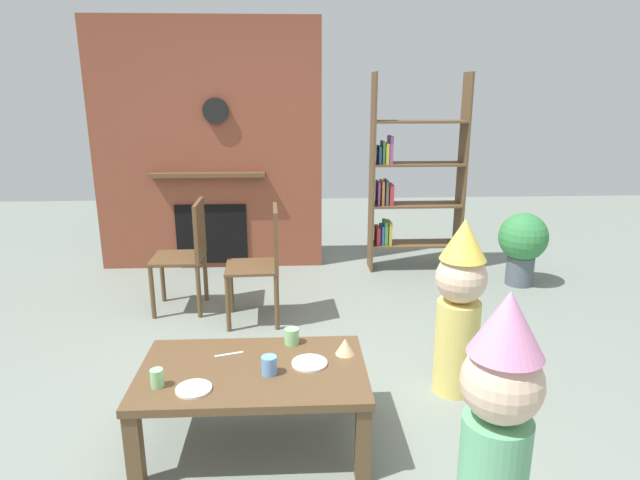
{
  "coord_description": "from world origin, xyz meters",
  "views": [
    {
      "loc": [
        -0.01,
        -2.75,
        1.75
      ],
      "look_at": [
        0.15,
        0.4,
        0.87
      ],
      "focal_mm": 30.31,
      "sensor_mm": 36.0,
      "label": 1
    }
  ],
  "objects_px": {
    "paper_plate_rear": "(194,389)",
    "dining_chair_middle": "(264,258)",
    "paper_cup_center": "(157,378)",
    "bookshelf": "(409,183)",
    "child_in_pink": "(459,303)",
    "potted_plant_tall": "(523,242)",
    "child_with_cone_hat": "(498,421)",
    "birthday_cake_slice": "(345,346)",
    "paper_cup_near_right": "(269,365)",
    "paper_plate_front": "(310,363)",
    "coffee_table": "(253,379)",
    "dining_chair_left": "(189,249)",
    "paper_cup_near_left": "(292,336)"
  },
  "relations": [
    {
      "from": "bookshelf",
      "to": "coffee_table",
      "type": "height_order",
      "value": "bookshelf"
    },
    {
      "from": "bookshelf",
      "to": "child_in_pink",
      "type": "bearing_deg",
      "value": -94.35
    },
    {
      "from": "child_in_pink",
      "to": "dining_chair_middle",
      "type": "bearing_deg",
      "value": -63.35
    },
    {
      "from": "birthday_cake_slice",
      "to": "child_with_cone_hat",
      "type": "xyz_separation_m",
      "value": [
        0.48,
        -0.84,
        0.11
      ]
    },
    {
      "from": "paper_cup_near_right",
      "to": "potted_plant_tall",
      "type": "bearing_deg",
      "value": 45.73
    },
    {
      "from": "child_in_pink",
      "to": "dining_chair_middle",
      "type": "distance_m",
      "value": 1.6
    },
    {
      "from": "child_with_cone_hat",
      "to": "birthday_cake_slice",
      "type": "bearing_deg",
      "value": -23.37
    },
    {
      "from": "bookshelf",
      "to": "dining_chair_left",
      "type": "relative_size",
      "value": 2.11
    },
    {
      "from": "paper_cup_center",
      "to": "paper_plate_front",
      "type": "relative_size",
      "value": 0.49
    },
    {
      "from": "paper_cup_near_left",
      "to": "paper_plate_rear",
      "type": "height_order",
      "value": "paper_cup_near_left"
    },
    {
      "from": "coffee_table",
      "to": "paper_plate_front",
      "type": "bearing_deg",
      "value": 5.75
    },
    {
      "from": "bookshelf",
      "to": "paper_plate_front",
      "type": "xyz_separation_m",
      "value": [
        -1.05,
        -2.71,
        -0.44
      ]
    },
    {
      "from": "paper_plate_rear",
      "to": "dining_chair_middle",
      "type": "bearing_deg",
      "value": 82.01
    },
    {
      "from": "coffee_table",
      "to": "paper_cup_center",
      "type": "height_order",
      "value": "paper_cup_center"
    },
    {
      "from": "bookshelf",
      "to": "paper_cup_center",
      "type": "height_order",
      "value": "bookshelf"
    },
    {
      "from": "coffee_table",
      "to": "potted_plant_tall",
      "type": "xyz_separation_m",
      "value": [
        2.29,
        2.21,
        0.04
      ]
    },
    {
      "from": "dining_chair_left",
      "to": "bookshelf",
      "type": "bearing_deg",
      "value": -154.39
    },
    {
      "from": "child_with_cone_hat",
      "to": "dining_chair_left",
      "type": "height_order",
      "value": "child_with_cone_hat"
    },
    {
      "from": "bookshelf",
      "to": "paper_cup_near_left",
      "type": "distance_m",
      "value": 2.76
    },
    {
      "from": "child_with_cone_hat",
      "to": "dining_chair_middle",
      "type": "height_order",
      "value": "child_with_cone_hat"
    },
    {
      "from": "paper_plate_front",
      "to": "paper_plate_rear",
      "type": "bearing_deg",
      "value": -158.26
    },
    {
      "from": "paper_cup_near_left",
      "to": "paper_cup_near_right",
      "type": "distance_m",
      "value": 0.34
    },
    {
      "from": "paper_cup_center",
      "to": "birthday_cake_slice",
      "type": "xyz_separation_m",
      "value": [
        0.9,
        0.28,
        -0.0
      ]
    },
    {
      "from": "dining_chair_middle",
      "to": "child_in_pink",
      "type": "bearing_deg",
      "value": 135.01
    },
    {
      "from": "paper_cup_center",
      "to": "paper_plate_front",
      "type": "bearing_deg",
      "value": 13.88
    },
    {
      "from": "bookshelf",
      "to": "paper_plate_front",
      "type": "relative_size",
      "value": 10.58
    },
    {
      "from": "paper_plate_front",
      "to": "child_with_cone_hat",
      "type": "distance_m",
      "value": 1.01
    },
    {
      "from": "coffee_table",
      "to": "paper_cup_near_left",
      "type": "height_order",
      "value": "paper_cup_near_left"
    },
    {
      "from": "paper_cup_near_left",
      "to": "dining_chair_middle",
      "type": "height_order",
      "value": "dining_chair_middle"
    },
    {
      "from": "child_in_pink",
      "to": "paper_cup_center",
      "type": "bearing_deg",
      "value": -0.51
    },
    {
      "from": "paper_cup_near_right",
      "to": "paper_plate_rear",
      "type": "bearing_deg",
      "value": -159.17
    },
    {
      "from": "potted_plant_tall",
      "to": "child_with_cone_hat",
      "type": "bearing_deg",
      "value": -114.61
    },
    {
      "from": "paper_cup_near_right",
      "to": "dining_chair_middle",
      "type": "relative_size",
      "value": 0.1
    },
    {
      "from": "bookshelf",
      "to": "paper_cup_near_right",
      "type": "xyz_separation_m",
      "value": [
        -1.25,
        -2.8,
        -0.4
      ]
    },
    {
      "from": "child_with_cone_hat",
      "to": "paper_plate_front",
      "type": "bearing_deg",
      "value": -11.03
    },
    {
      "from": "child_with_cone_hat",
      "to": "child_in_pink",
      "type": "height_order",
      "value": "child_with_cone_hat"
    },
    {
      "from": "paper_plate_rear",
      "to": "potted_plant_tall",
      "type": "height_order",
      "value": "potted_plant_tall"
    },
    {
      "from": "paper_cup_near_right",
      "to": "birthday_cake_slice",
      "type": "height_order",
      "value": "paper_cup_near_right"
    },
    {
      "from": "paper_cup_center",
      "to": "dining_chair_middle",
      "type": "relative_size",
      "value": 0.1
    },
    {
      "from": "child_in_pink",
      "to": "paper_cup_near_right",
      "type": "bearing_deg",
      "value": 4.02
    },
    {
      "from": "coffee_table",
      "to": "dining_chair_left",
      "type": "bearing_deg",
      "value": 109.44
    },
    {
      "from": "bookshelf",
      "to": "paper_plate_front",
      "type": "height_order",
      "value": "bookshelf"
    },
    {
      "from": "paper_cup_center",
      "to": "child_in_pink",
      "type": "relative_size",
      "value": 0.08
    },
    {
      "from": "bookshelf",
      "to": "paper_cup_center",
      "type": "relative_size",
      "value": 21.74
    },
    {
      "from": "bookshelf",
      "to": "coffee_table",
      "type": "distance_m",
      "value": 3.09
    },
    {
      "from": "paper_cup_near_right",
      "to": "dining_chair_middle",
      "type": "xyz_separation_m",
      "value": [
        -0.1,
        1.58,
        0.05
      ]
    },
    {
      "from": "paper_cup_center",
      "to": "paper_plate_front",
      "type": "distance_m",
      "value": 0.73
    },
    {
      "from": "paper_cup_near_right",
      "to": "child_in_pink",
      "type": "distance_m",
      "value": 1.19
    },
    {
      "from": "bookshelf",
      "to": "potted_plant_tall",
      "type": "height_order",
      "value": "bookshelf"
    },
    {
      "from": "paper_plate_rear",
      "to": "dining_chair_left",
      "type": "xyz_separation_m",
      "value": [
        -0.37,
        1.96,
        0.09
      ]
    }
  ]
}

